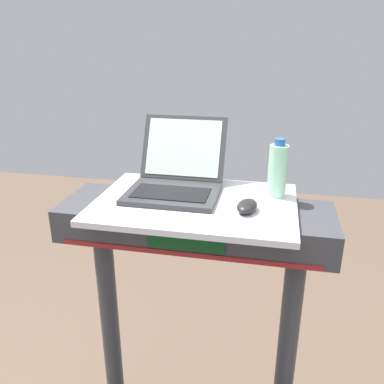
# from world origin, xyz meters

# --- Properties ---
(desk_board) EXTENTS (0.65, 0.45, 0.02)m
(desk_board) POSITION_xyz_m (0.00, 0.70, 1.19)
(desk_board) COLOR silver
(desk_board) RESTS_ON treadmill_base
(laptop) EXTENTS (0.31, 0.35, 0.23)m
(laptop) POSITION_xyz_m (-0.08, 0.78, 1.24)
(laptop) COLOR #2D2D30
(laptop) RESTS_ON desk_board
(computer_mouse) EXTENTS (0.08, 0.11, 0.03)m
(computer_mouse) POSITION_xyz_m (0.17, 0.65, 1.21)
(computer_mouse) COLOR black
(computer_mouse) RESTS_ON desk_board
(water_bottle) EXTENTS (0.06, 0.06, 0.20)m
(water_bottle) POSITION_xyz_m (0.26, 0.80, 1.29)
(water_bottle) COLOR #9EDBB2
(water_bottle) RESTS_ON desk_board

